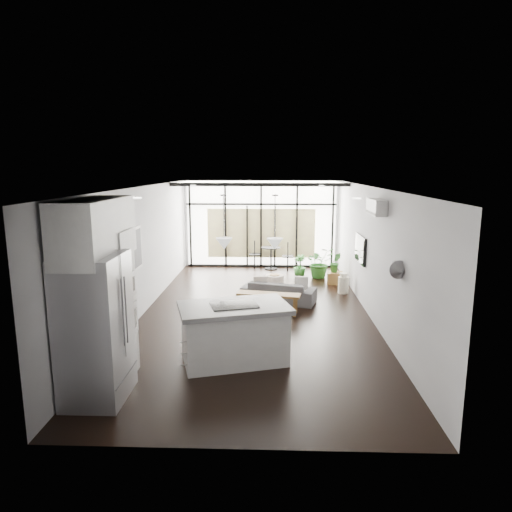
# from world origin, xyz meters

# --- Properties ---
(floor) EXTENTS (5.00, 10.00, 0.00)m
(floor) POSITION_xyz_m (0.00, 0.00, 0.00)
(floor) COLOR black
(floor) RESTS_ON ground
(ceiling) EXTENTS (5.00, 10.00, 0.00)m
(ceiling) POSITION_xyz_m (0.00, 0.00, 2.80)
(ceiling) COLOR silver
(ceiling) RESTS_ON ground
(wall_left) EXTENTS (0.02, 10.00, 2.80)m
(wall_left) POSITION_xyz_m (-2.50, 0.00, 1.40)
(wall_left) COLOR silver
(wall_left) RESTS_ON ground
(wall_right) EXTENTS (0.02, 10.00, 2.80)m
(wall_right) POSITION_xyz_m (2.50, 0.00, 1.40)
(wall_right) COLOR silver
(wall_right) RESTS_ON ground
(wall_back) EXTENTS (5.00, 0.02, 2.80)m
(wall_back) POSITION_xyz_m (0.00, 5.00, 1.40)
(wall_back) COLOR silver
(wall_back) RESTS_ON ground
(wall_front) EXTENTS (5.00, 0.02, 2.80)m
(wall_front) POSITION_xyz_m (0.00, -5.00, 1.40)
(wall_front) COLOR silver
(wall_front) RESTS_ON ground
(glazing) EXTENTS (5.00, 0.20, 2.80)m
(glazing) POSITION_xyz_m (0.00, 4.88, 1.40)
(glazing) COLOR black
(glazing) RESTS_ON ground
(skylight) EXTENTS (4.70, 1.90, 0.06)m
(skylight) POSITION_xyz_m (0.00, 4.00, 2.77)
(skylight) COLOR silver
(skylight) RESTS_ON ceiling
(neighbour_building) EXTENTS (3.50, 0.02, 1.60)m
(neighbour_building) POSITION_xyz_m (0.00, 4.95, 1.10)
(neighbour_building) COLOR #EEEC95
(neighbour_building) RESTS_ON ground
(island) EXTENTS (2.01, 1.52, 0.98)m
(island) POSITION_xyz_m (-0.26, -2.56, 0.49)
(island) COLOR silver
(island) RESTS_ON floor
(cooktop) EXTENTS (0.87, 0.70, 0.01)m
(cooktop) POSITION_xyz_m (-0.26, -2.56, 0.98)
(cooktop) COLOR black
(cooktop) RESTS_ON island
(fridge) EXTENTS (0.80, 0.99, 2.06)m
(fridge) POSITION_xyz_m (-2.07, -3.85, 1.03)
(fridge) COLOR gray
(fridge) RESTS_ON floor
(appliance_column) EXTENTS (0.59, 0.62, 2.29)m
(appliance_column) POSITION_xyz_m (-2.08, -3.15, 1.15)
(appliance_column) COLOR silver
(appliance_column) RESTS_ON floor
(upper_cabinets) EXTENTS (0.62, 1.75, 0.86)m
(upper_cabinets) POSITION_xyz_m (-2.12, -3.50, 2.35)
(upper_cabinets) COLOR silver
(upper_cabinets) RESTS_ON wall_left
(pendant_left) EXTENTS (0.26, 0.26, 0.18)m
(pendant_left) POSITION_xyz_m (-0.40, -2.65, 2.02)
(pendant_left) COLOR silver
(pendant_left) RESTS_ON ceiling
(pendant_right) EXTENTS (0.26, 0.26, 0.18)m
(pendant_right) POSITION_xyz_m (0.40, -2.65, 2.02)
(pendant_right) COLOR silver
(pendant_right) RESTS_ON ceiling
(sofa) EXTENTS (1.84, 0.98, 0.69)m
(sofa) POSITION_xyz_m (0.53, 0.92, 0.34)
(sofa) COLOR #505053
(sofa) RESTS_ON floor
(console_bench) EXTENTS (1.45, 0.60, 0.45)m
(console_bench) POSITION_xyz_m (0.29, 0.05, 0.23)
(console_bench) COLOR brown
(console_bench) RESTS_ON floor
(pouf) EXTENTS (0.55, 0.55, 0.39)m
(pouf) POSITION_xyz_m (0.43, 2.07, 0.19)
(pouf) COLOR silver
(pouf) RESTS_ON floor
(crate) EXTENTS (0.48, 0.48, 0.32)m
(crate) POSITION_xyz_m (2.13, 2.76, 0.16)
(crate) COLOR brown
(crate) RESTS_ON floor
(plant_tall) EXTENTS (1.09, 1.14, 0.71)m
(plant_tall) POSITION_xyz_m (1.77, 3.47, 0.36)
(plant_tall) COLOR #286422
(plant_tall) RESTS_ON floor
(plant_med) EXTENTS (0.69, 0.76, 0.37)m
(plant_med) POSITION_xyz_m (1.19, 3.55, 0.19)
(plant_med) COLOR #286422
(plant_med) RESTS_ON floor
(plant_crate) EXTENTS (0.36, 0.59, 0.25)m
(plant_crate) POSITION_xyz_m (2.13, 2.76, 0.45)
(plant_crate) COLOR #286422
(plant_crate) RESTS_ON crate
(milk_can) EXTENTS (0.29, 0.29, 0.54)m
(milk_can) POSITION_xyz_m (2.21, 1.77, 0.27)
(milk_can) COLOR beige
(milk_can) RESTS_ON floor
(bistro_set) EXTENTS (1.48, 0.90, 0.66)m
(bistro_set) POSITION_xyz_m (0.33, 4.54, 0.33)
(bistro_set) COLOR black
(bistro_set) RESTS_ON floor
(tv) EXTENTS (0.05, 1.10, 0.65)m
(tv) POSITION_xyz_m (2.46, 1.00, 1.30)
(tv) COLOR black
(tv) RESTS_ON wall_right
(ac_unit) EXTENTS (0.22, 0.90, 0.30)m
(ac_unit) POSITION_xyz_m (2.38, -0.80, 2.45)
(ac_unit) COLOR silver
(ac_unit) RESTS_ON wall_right
(framed_art) EXTENTS (0.04, 0.70, 0.90)m
(framed_art) POSITION_xyz_m (-2.47, -0.50, 1.55)
(framed_art) COLOR black
(framed_art) RESTS_ON wall_left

